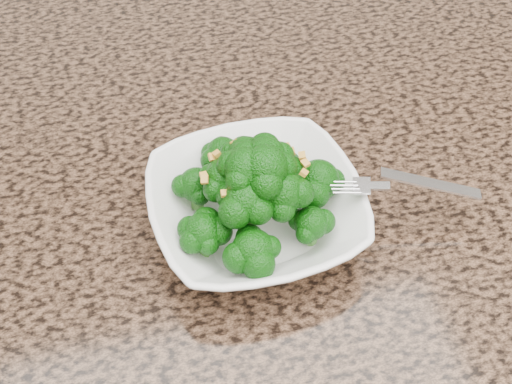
{
  "coord_description": "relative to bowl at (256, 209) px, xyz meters",
  "views": [
    {
      "loc": [
        -0.15,
        -0.11,
        1.4
      ],
      "look_at": [
        -0.06,
        0.28,
        0.95
      ],
      "focal_mm": 45.0,
      "sensor_mm": 36.0,
      "label": 1
    }
  ],
  "objects": [
    {
      "name": "garlic_topping",
      "position": [
        0.0,
        0.0,
        0.1
      ],
      "size": [
        0.11,
        0.11,
        0.01
      ],
      "primitive_type": null,
      "color": "gold",
      "rests_on": "broccoli_pile"
    },
    {
      "name": "fork",
      "position": [
        0.12,
        -0.02,
        0.03
      ],
      "size": [
        0.16,
        0.08,
        0.01
      ],
      "primitive_type": null,
      "rotation": [
        0.0,
        0.0,
        -0.33
      ],
      "color": "silver",
      "rests_on": "bowl"
    },
    {
      "name": "broccoli_pile",
      "position": [
        -0.0,
        0.0,
        0.06
      ],
      "size": [
        0.18,
        0.18,
        0.07
      ],
      "primitive_type": null,
      "color": "#0C4E08",
      "rests_on": "bowl"
    },
    {
      "name": "granite_counter",
      "position": [
        0.06,
        0.02,
        -0.04
      ],
      "size": [
        1.64,
        1.04,
        0.03
      ],
      "primitive_type": "cube",
      "color": "brown",
      "rests_on": "cabinet"
    },
    {
      "name": "bowl",
      "position": [
        0.0,
        0.0,
        0.0
      ],
      "size": [
        0.22,
        0.22,
        0.05
      ],
      "primitive_type": "imported",
      "rotation": [
        0.0,
        0.0,
        0.07
      ],
      "color": "white",
      "rests_on": "granite_counter"
    }
  ]
}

